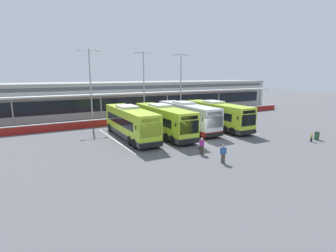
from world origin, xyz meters
The scene contains 19 objects.
ground_plane centered at (0.00, 0.00, 0.00)m, with size 200.00×200.00×0.00m, color #56565B.
terminal_building centered at (0.00, 26.91, 3.01)m, with size 70.00×13.00×6.00m.
red_barrier_wall centered at (0.00, 14.50, 0.56)m, with size 60.00×0.40×1.10m.
coach_bus_leftmost centered at (-6.39, 5.94, 1.79)m, with size 3.19×12.22×3.78m.
coach_bus_left_centre centered at (-2.28, 5.30, 1.79)m, with size 3.19×12.22×3.78m.
coach_bus_centre centered at (2.03, 6.44, 1.79)m, with size 3.19×12.22×3.78m.
coach_bus_right_centre centered at (6.34, 5.31, 1.79)m, with size 3.19×12.22×3.78m.
bay_stripe_far_west centered at (-8.40, 6.00, 0.00)m, with size 0.14×13.00×0.01m, color silver.
bay_stripe_west centered at (-4.20, 6.00, 0.00)m, with size 0.14×13.00×0.01m, color silver.
bay_stripe_mid_west centered at (0.00, 6.00, 0.00)m, with size 0.14×13.00×0.01m, color silver.
bay_stripe_centre centered at (4.20, 6.00, 0.00)m, with size 0.14×13.00×0.01m, color silver.
bay_stripe_mid_east centered at (8.40, 6.00, 0.00)m, with size 0.14×13.00×0.01m, color silver.
pedestrian_with_handbag centered at (-3.00, -3.58, 0.86)m, with size 0.63×0.30×1.62m.
pedestrian_in_dark_coat centered at (-2.88, -6.42, 0.87)m, with size 0.50×0.41×1.62m.
pedestrian_child centered at (10.61, -5.89, 0.54)m, with size 0.33×0.19×1.00m.
lamp_post_west centered at (-8.42, 16.05, 6.29)m, with size 3.24×0.28×11.00m.
lamp_post_centre centered at (0.21, 16.40, 6.29)m, with size 3.24×0.28×11.00m.
lamp_post_east centered at (7.71, 17.02, 6.29)m, with size 3.24×0.28×11.00m.
litter_bin centered at (11.97, -5.69, 0.47)m, with size 0.54×0.54×0.93m.
Camera 1 is at (-17.32, -22.32, 7.41)m, focal length 27.52 mm.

